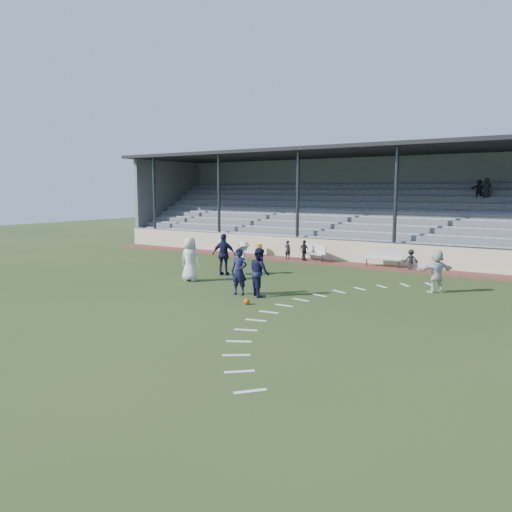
{
  "coord_description": "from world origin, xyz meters",
  "views": [
    {
      "loc": [
        11.57,
        -15.09,
        4.09
      ],
      "look_at": [
        0.0,
        2.5,
        1.3
      ],
      "focal_mm": 35.0,
      "sensor_mm": 36.0,
      "label": 1
    }
  ],
  "objects": [
    {
      "name": "ground",
      "position": [
        0.0,
        0.0,
        0.0
      ],
      "size": [
        90.0,
        90.0,
        0.0
      ],
      "primitive_type": "plane",
      "color": "#2A3D19",
      "rests_on": "ground"
    },
    {
      "name": "cinder_track",
      "position": [
        0.0,
        10.5,
        0.01
      ],
      "size": [
        34.0,
        2.0,
        0.02
      ],
      "primitive_type": "cube",
      "color": "brown",
      "rests_on": "ground"
    },
    {
      "name": "retaining_wall",
      "position": [
        0.0,
        11.55,
        0.6
      ],
      "size": [
        34.0,
        0.18,
        1.2
      ],
      "primitive_type": "cube",
      "color": "beige",
      "rests_on": "ground"
    },
    {
      "name": "bench_left",
      "position": [
        -1.4,
        10.74,
        0.58
      ],
      "size": [
        1.98,
        1.27,
        0.95
      ],
      "rotation": [
        0.0,
        0.0,
        -0.43
      ],
      "color": "beige",
      "rests_on": "cinder_track"
    },
    {
      "name": "bench_right",
      "position": [
        2.77,
        10.67,
        0.58
      ],
      "size": [
        2.03,
        0.63,
        0.95
      ],
      "rotation": [
        0.0,
        0.0,
        0.09
      ],
      "color": "beige",
      "rests_on": "cinder_track"
    },
    {
      "name": "trash_bin",
      "position": [
        -5.31,
        10.91,
        0.38
      ],
      "size": [
        0.45,
        0.45,
        0.72
      ],
      "primitive_type": "cylinder",
      "color": "gold",
      "rests_on": "cinder_track"
    },
    {
      "name": "football",
      "position": [
        1.64,
        -0.58,
        0.11
      ],
      "size": [
        0.22,
        0.22,
        0.22
      ],
      "primitive_type": "sphere",
      "color": "#C24F0B",
      "rests_on": "ground"
    },
    {
      "name": "player_white_lead",
      "position": [
        -3.14,
        1.86,
        0.99
      ],
      "size": [
        1.04,
        0.75,
        1.98
      ],
      "primitive_type": "imported",
      "rotation": [
        0.0,
        0.0,
        3.27
      ],
      "color": "silver",
      "rests_on": "ground"
    },
    {
      "name": "player_navy_lead",
      "position": [
        0.43,
        0.64,
        0.92
      ],
      "size": [
        0.73,
        0.54,
        1.84
      ],
      "primitive_type": "imported",
      "rotation": [
        0.0,
        0.0,
        0.16
      ],
      "color": "black",
      "rests_on": "ground"
    },
    {
      "name": "player_navy_mid",
      "position": [
        1.21,
        0.91,
        0.94
      ],
      "size": [
        1.16,
        1.12,
        1.88
      ],
      "primitive_type": "imported",
      "rotation": [
        0.0,
        0.0,
        2.5
      ],
      "color": "black",
      "rests_on": "ground"
    },
    {
      "name": "player_white_wing",
      "position": [
        -2.12,
        4.66,
        0.81
      ],
      "size": [
        1.15,
        1.18,
        1.62
      ],
      "primitive_type": "imported",
      "rotation": [
        0.0,
        0.0,
        2.3
      ],
      "color": "silver",
      "rests_on": "ground"
    },
    {
      "name": "player_navy_wing",
      "position": [
        -2.8,
        3.96,
        1.0
      ],
      "size": [
        1.27,
        0.8,
        2.01
      ],
      "primitive_type": "imported",
      "rotation": [
        0.0,
        0.0,
        3.42
      ],
      "color": "black",
      "rests_on": "ground"
    },
    {
      "name": "player_white_back",
      "position": [
        6.79,
        5.36,
        0.87
      ],
      "size": [
        1.48,
        1.52,
        1.74
      ],
      "primitive_type": "imported",
      "rotation": [
        0.0,
        0.0,
        3.96
      ],
      "color": "silver",
      "rests_on": "ground"
    },
    {
      "name": "sub_left_near",
      "position": [
        -2.94,
        10.39,
        0.58
      ],
      "size": [
        0.43,
        0.31,
        1.12
      ],
      "primitive_type": "imported",
      "rotation": [
        0.0,
        0.0,
        3.05
      ],
      "color": "black",
      "rests_on": "cinder_track"
    },
    {
      "name": "sub_left_far",
      "position": [
        -1.85,
        10.42,
        0.62
      ],
      "size": [
        0.76,
        0.49,
        1.2
      ],
      "primitive_type": "imported",
      "rotation": [
        0.0,
        0.0,
        2.84
      ],
      "color": "black",
      "rests_on": "cinder_track"
    },
    {
      "name": "sub_right",
      "position": [
        4.28,
        10.5,
        0.54
      ],
      "size": [
        0.77,
        0.62,
        1.04
      ],
      "primitive_type": "imported",
      "rotation": [
        0.0,
        0.0,
        3.55
      ],
      "color": "black",
      "rests_on": "cinder_track"
    },
    {
      "name": "grandstand",
      "position": [
        0.0,
        16.26,
        2.2
      ],
      "size": [
        34.6,
        9.0,
        6.61
      ],
      "color": "slate",
      "rests_on": "ground"
    },
    {
      "name": "penalty_arc",
      "position": [
        4.12,
        0.0,
        0.01
      ],
      "size": [
        3.89,
        14.63,
        0.01
      ],
      "color": "white",
      "rests_on": "ground"
    }
  ]
}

